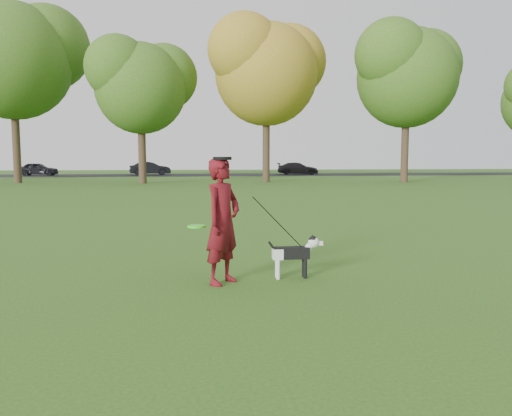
{
  "coord_description": "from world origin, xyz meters",
  "views": [
    {
      "loc": [
        -0.68,
        -6.57,
        1.63
      ],
      "look_at": [
        0.12,
        0.08,
        0.95
      ],
      "focal_mm": 35.0,
      "sensor_mm": 36.0,
      "label": 1
    }
  ],
  "objects": [
    {
      "name": "ground",
      "position": [
        0.0,
        0.0,
        0.0
      ],
      "size": [
        120.0,
        120.0,
        0.0
      ],
      "primitive_type": "plane",
      "color": "#285116",
      "rests_on": "ground"
    },
    {
      "name": "road",
      "position": [
        0.0,
        40.0,
        0.01
      ],
      "size": [
        120.0,
        7.0,
        0.02
      ],
      "primitive_type": "cube",
      "color": "black",
      "rests_on": "ground"
    },
    {
      "name": "man",
      "position": [
        -0.34,
        -0.2,
        0.81
      ],
      "size": [
        0.68,
        0.71,
        1.63
      ],
      "primitive_type": "imported",
      "rotation": [
        0.0,
        0.0,
        0.89
      ],
      "color": "#590C13",
      "rests_on": "ground"
    },
    {
      "name": "dog",
      "position": [
        0.65,
        -0.03,
        0.36
      ],
      "size": [
        0.78,
        0.16,
        0.59
      ],
      "color": "black",
      "rests_on": "ground"
    },
    {
      "name": "car_left",
      "position": [
        -14.65,
        40.0,
        0.6
      ],
      "size": [
        3.41,
        1.38,
        1.16
      ],
      "primitive_type": "imported",
      "rotation": [
        0.0,
        0.0,
        1.57
      ],
      "color": "black",
      "rests_on": "road"
    },
    {
      "name": "car_mid",
      "position": [
        -4.83,
        40.0,
        0.62
      ],
      "size": [
        3.84,
        1.95,
        1.21
      ],
      "primitive_type": "imported",
      "rotation": [
        0.0,
        0.0,
        1.76
      ],
      "color": "black",
      "rests_on": "road"
    },
    {
      "name": "car_right",
      "position": [
        8.94,
        40.0,
        0.58
      ],
      "size": [
        4.07,
        2.07,
        1.13
      ],
      "primitive_type": "imported",
      "rotation": [
        0.0,
        0.0,
        1.44
      ],
      "color": "black",
      "rests_on": "road"
    },
    {
      "name": "man_held_items",
      "position": [
        0.37,
        -0.15,
        0.78
      ],
      "size": [
        1.55,
        0.36,
        1.25
      ],
      "color": "#3DF01E",
      "rests_on": "ground"
    },
    {
      "name": "tree_row",
      "position": [
        -1.43,
        26.07,
        7.41
      ],
      "size": [
        51.74,
        8.86,
        12.01
      ],
      "color": "#38281C",
      "rests_on": "ground"
    }
  ]
}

